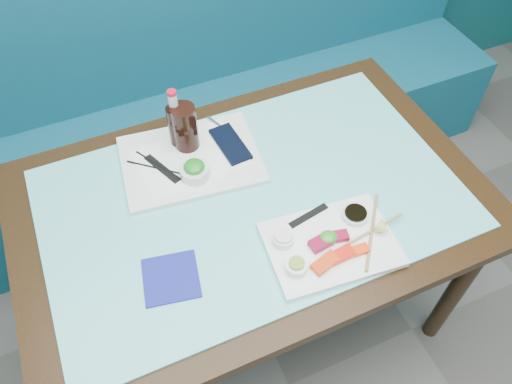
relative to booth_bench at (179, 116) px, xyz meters
name	(u,v)px	position (x,y,z in m)	size (l,w,h in m)	color
booth_bench	(179,116)	(0.00, 0.00, 0.00)	(3.00, 0.56, 1.17)	#0F4D60
dining_table	(252,215)	(0.00, -0.84, 0.29)	(1.40, 0.90, 0.75)	black
glass_top	(252,198)	(0.00, -0.84, 0.38)	(1.22, 0.76, 0.01)	#66CCCB
sashimi_plate	(331,244)	(0.13, -1.08, 0.39)	(0.35, 0.25, 0.02)	white
salmon_left	(325,263)	(0.08, -1.14, 0.41)	(0.08, 0.04, 0.02)	red
salmon_mid	(341,255)	(0.13, -1.13, 0.41)	(0.07, 0.04, 0.02)	red
salmon_right	(358,251)	(0.18, -1.14, 0.41)	(0.06, 0.03, 0.01)	#FF3E0A
tuna_left	(321,243)	(0.10, -1.08, 0.41)	(0.06, 0.04, 0.02)	maroon
tuna_right	(339,236)	(0.16, -1.08, 0.41)	(0.05, 0.03, 0.02)	maroon
seaweed_garnish	(328,238)	(0.13, -1.07, 0.41)	(0.05, 0.05, 0.03)	#2C9121
ramekin_wasabi	(296,266)	(0.01, -1.12, 0.41)	(0.06, 0.06, 0.03)	white
wasabi_fill	(297,263)	(0.01, -1.12, 0.43)	(0.04, 0.04, 0.01)	olive
ramekin_ginger	(283,239)	(0.01, -1.03, 0.41)	(0.06, 0.06, 0.02)	white
ginger_fill	(283,236)	(0.01, -1.03, 0.43)	(0.05, 0.05, 0.01)	#FFE2D1
soy_dish	(355,215)	(0.24, -1.03, 0.41)	(0.08, 0.08, 0.02)	silver
soy_fill	(356,213)	(0.24, -1.03, 0.42)	(0.06, 0.06, 0.01)	black
lemon_wedge	(384,229)	(0.28, -1.11, 0.42)	(0.04, 0.04, 0.03)	#DAE36B
chopstick_sleeve	(309,216)	(0.12, -0.98, 0.40)	(0.13, 0.02, 0.00)	black
wooden_chopstick_a	(369,232)	(0.24, -1.10, 0.41)	(0.01, 0.01, 0.24)	#A0804B
wooden_chopstick_b	(372,231)	(0.25, -1.10, 0.41)	(0.01, 0.01, 0.26)	#997748
serving_tray	(191,160)	(-0.12, -0.63, 0.39)	(0.43, 0.32, 0.02)	white
paper_placemat	(190,158)	(-0.12, -0.63, 0.40)	(0.33, 0.23, 0.00)	white
seaweed_bowl	(195,172)	(-0.13, -0.70, 0.42)	(0.09, 0.09, 0.04)	silver
seaweed_salad	(194,167)	(-0.13, -0.70, 0.44)	(0.06, 0.06, 0.03)	#1E7A1C
cola_glass	(185,127)	(-0.11, -0.57, 0.48)	(0.08, 0.08, 0.16)	black
navy_pouch	(230,144)	(0.02, -0.63, 0.41)	(0.07, 0.17, 0.01)	black
fork	(217,124)	(0.01, -0.52, 0.40)	(0.01, 0.01, 0.09)	silver
black_chopstick_a	(161,169)	(-0.22, -0.64, 0.40)	(0.01, 0.01, 0.23)	black
black_chopstick_b	(163,168)	(-0.21, -0.64, 0.40)	(0.01, 0.01, 0.23)	black
tray_sleeve	(162,169)	(-0.21, -0.64, 0.40)	(0.03, 0.15, 0.00)	black
cola_bottle_body	(178,128)	(-0.13, -0.55, 0.46)	(0.06, 0.06, 0.16)	black
cola_bottle_neck	(173,102)	(-0.13, -0.55, 0.57)	(0.03, 0.03, 0.05)	silver
cola_bottle_cap	(172,93)	(-0.13, -0.55, 0.60)	(0.03, 0.03, 0.01)	red
blue_napkin	(171,278)	(-0.30, -1.00, 0.39)	(0.15, 0.15, 0.01)	navy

